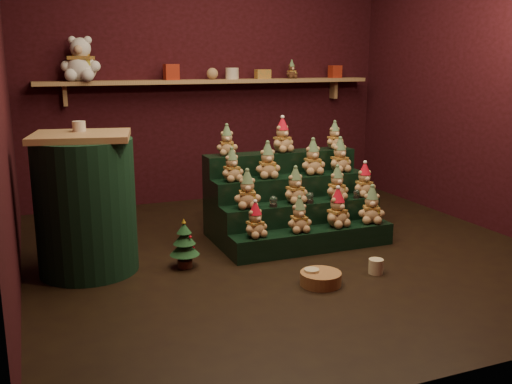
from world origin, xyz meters
name	(u,v)px	position (x,y,z in m)	size (l,w,h in m)	color
ground	(286,252)	(0.00, 0.00, 0.00)	(4.00, 4.00, 0.00)	black
back_wall	(208,71)	(0.00, 2.05, 1.40)	(4.00, 0.10, 2.80)	black
front_wall	(489,89)	(0.00, -2.05, 1.40)	(4.00, 0.10, 2.80)	black
right_wall	(497,74)	(2.05, 0.00, 1.40)	(0.10, 4.00, 2.80)	black
back_shelf	(213,82)	(0.00, 1.87, 1.29)	(3.60, 0.26, 0.24)	#A87C54
riser_tier_front	(313,240)	(0.22, -0.05, 0.09)	(1.40, 0.22, 0.18)	black
riser_tier_midfront	(301,222)	(0.22, 0.17, 0.18)	(1.40, 0.22, 0.36)	black
riser_tier_midback	(290,206)	(0.22, 0.39, 0.27)	(1.40, 0.22, 0.54)	black
riser_tier_back	(280,191)	(0.22, 0.61, 0.36)	(1.40, 0.22, 0.72)	black
teddy_0	(255,220)	(-0.29, -0.06, 0.32)	(0.19, 0.17, 0.27)	#A7805D
teddy_1	(299,215)	(0.08, -0.06, 0.32)	(0.20, 0.18, 0.28)	#A7805D
teddy_2	(337,208)	(0.44, -0.05, 0.34)	(0.22, 0.20, 0.31)	#A7805D
teddy_3	(372,205)	(0.77, -0.05, 0.34)	(0.22, 0.20, 0.31)	#A7805D
teddy_4	(247,189)	(-0.28, 0.15, 0.51)	(0.22, 0.20, 0.30)	#A7805D
teddy_5	(295,185)	(0.16, 0.17, 0.51)	(0.21, 0.19, 0.30)	#A7805D
teddy_6	(337,183)	(0.54, 0.15, 0.50)	(0.20, 0.18, 0.28)	#A7805D
teddy_7	(364,180)	(0.82, 0.16, 0.50)	(0.20, 0.18, 0.29)	#A7805D
teddy_8	(232,165)	(-0.32, 0.38, 0.68)	(0.19, 0.17, 0.27)	#A7805D
teddy_9	(268,160)	(0.00, 0.40, 0.69)	(0.21, 0.19, 0.30)	#A7805D
teddy_10	(313,157)	(0.44, 0.40, 0.69)	(0.22, 0.20, 0.30)	#A7805D
teddy_11	(340,155)	(0.71, 0.40, 0.69)	(0.21, 0.19, 0.30)	#A7805D
teddy_12	(227,140)	(-0.28, 0.62, 0.85)	(0.18, 0.17, 0.26)	#A7805D
teddy_13	(282,135)	(0.23, 0.60, 0.87)	(0.21, 0.19, 0.30)	#A7805D
teddy_14	(334,135)	(0.76, 0.59, 0.84)	(0.18, 0.16, 0.25)	#A7805D
snow_globe_a	(273,201)	(-0.07, 0.11, 0.41)	(0.07, 0.07, 0.09)	black
snow_globe_b	(310,198)	(0.26, 0.11, 0.41)	(0.07, 0.07, 0.09)	black
snow_globe_c	(357,194)	(0.71, 0.11, 0.40)	(0.06, 0.06, 0.08)	black
side_table	(86,204)	(-1.52, 0.16, 0.50)	(0.77, 0.71, 1.02)	#A87C54
table_ornament	(79,126)	(-1.52, 0.26, 1.06)	(0.09, 0.09, 0.07)	beige
mini_christmas_tree	(184,244)	(-0.85, -0.04, 0.18)	(0.22, 0.22, 0.38)	#462419
mug_left	(311,276)	(-0.12, -0.68, 0.05)	(0.11, 0.11, 0.11)	beige
mug_right	(376,266)	(0.41, -0.68, 0.05)	(0.11, 0.11, 0.11)	beige
wicker_basket	(321,278)	(-0.07, -0.72, 0.04)	(0.29, 0.29, 0.09)	#97693D
white_bear	(81,53)	(-1.33, 1.84, 1.59)	(0.38, 0.34, 0.53)	white
brown_bear	(292,70)	(0.91, 1.84, 1.42)	(0.14, 0.12, 0.19)	#452917
gift_tin_red_a	(171,72)	(-0.45, 1.85, 1.40)	(0.14, 0.14, 0.16)	#B0311B
gift_tin_cream	(232,73)	(0.21, 1.85, 1.38)	(0.14, 0.14, 0.12)	beige
gift_tin_red_b	(335,72)	(1.46, 1.85, 1.39)	(0.12, 0.12, 0.14)	#B0311B
shelf_plush_ball	(212,74)	(-0.01, 1.85, 1.38)	(0.12, 0.12, 0.12)	#A7805D
scarf_gift_box	(263,74)	(0.56, 1.85, 1.37)	(0.16, 0.10, 0.10)	orange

